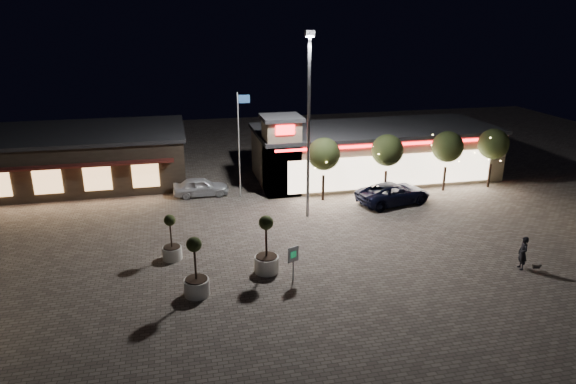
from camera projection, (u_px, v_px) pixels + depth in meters
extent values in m
plane|color=slate|center=(310.00, 272.00, 27.88)|extent=(90.00, 90.00, 0.00)
cube|color=tan|center=(374.00, 153.00, 44.06)|extent=(20.00, 8.00, 4.00)
cube|color=#262628|center=(375.00, 129.00, 43.36)|extent=(20.40, 8.40, 0.30)
cube|color=beige|center=(393.00, 171.00, 40.46)|extent=(17.00, 0.12, 2.60)
cube|color=red|center=(395.00, 144.00, 39.73)|extent=(19.00, 0.10, 0.18)
cube|color=tan|center=(281.00, 157.00, 39.46)|extent=(2.60, 2.60, 5.80)
cube|color=#262628|center=(281.00, 118.00, 38.46)|extent=(3.00, 3.00, 0.30)
cube|color=red|center=(285.00, 130.00, 37.43)|extent=(1.40, 0.10, 0.70)
cube|color=#382D23|center=(85.00, 158.00, 42.73)|extent=(16.00, 10.00, 4.00)
cube|color=#262628|center=(82.00, 132.00, 42.02)|extent=(16.40, 10.40, 0.30)
cube|color=#591E19|center=(73.00, 166.00, 37.49)|extent=(14.40, 0.80, 0.15)
cube|color=#FFBB72|center=(48.00, 182.00, 37.78)|extent=(2.00, 0.12, 1.80)
cube|color=#FFBB72|center=(98.00, 179.00, 38.52)|extent=(2.00, 0.12, 1.80)
cube|color=#FFBB72|center=(146.00, 176.00, 39.25)|extent=(2.00, 0.12, 1.80)
cylinder|color=gray|center=(309.00, 131.00, 33.71)|extent=(0.20, 0.20, 12.00)
cube|color=gray|center=(310.00, 33.00, 31.68)|extent=(0.60, 0.40, 0.35)
cube|color=white|center=(310.00, 36.00, 31.75)|extent=(0.45, 0.30, 0.08)
cylinder|color=white|center=(239.00, 146.00, 38.13)|extent=(0.10, 0.10, 8.00)
cube|color=navy|center=(244.00, 99.00, 37.08)|extent=(0.90, 0.04, 0.60)
cylinder|color=#332319|center=(323.00, 188.00, 38.54)|extent=(0.20, 0.20, 1.92)
sphere|color=#2D3819|center=(324.00, 154.00, 37.68)|extent=(2.42, 2.42, 2.42)
cylinder|color=#332319|center=(385.00, 183.00, 39.59)|extent=(0.20, 0.20, 1.92)
sphere|color=#2D3819|center=(387.00, 150.00, 38.73)|extent=(2.42, 2.42, 2.42)
cylinder|color=#332319|center=(444.00, 179.00, 40.63)|extent=(0.20, 0.20, 1.92)
sphere|color=#2D3819|center=(448.00, 147.00, 39.78)|extent=(2.42, 2.42, 2.42)
cylinder|color=#332319|center=(489.00, 175.00, 41.47)|extent=(0.20, 0.20, 1.92)
sphere|color=#2D3819|center=(493.00, 144.00, 40.62)|extent=(2.42, 2.42, 2.42)
imported|color=black|center=(394.00, 193.00, 37.91)|extent=(6.05, 3.72, 1.57)
imported|color=silver|center=(201.00, 187.00, 39.51)|extent=(4.25, 1.78, 1.44)
imported|color=black|center=(523.00, 253.00, 27.99)|extent=(0.57, 0.76, 1.89)
cube|color=#59514C|center=(536.00, 266.00, 28.03)|extent=(0.40, 0.23, 0.20)
sphere|color=#59514C|center=(540.00, 265.00, 28.01)|extent=(0.18, 0.18, 0.18)
cylinder|color=silver|center=(172.00, 253.00, 29.30)|extent=(1.11, 1.11, 0.74)
cylinder|color=black|center=(172.00, 247.00, 29.18)|extent=(0.96, 0.96, 0.06)
cylinder|color=#332319|center=(171.00, 233.00, 28.90)|extent=(0.09, 0.09, 1.66)
sphere|color=#2D3819|center=(170.00, 220.00, 28.64)|extent=(0.65, 0.65, 0.65)
cylinder|color=silver|center=(197.00, 287.00, 25.53)|extent=(1.27, 1.27, 0.85)
cylinder|color=black|center=(196.00, 279.00, 25.39)|extent=(1.10, 1.10, 0.06)
cylinder|color=#332319|center=(195.00, 261.00, 25.06)|extent=(0.11, 0.11, 1.91)
sphere|color=#2D3819|center=(194.00, 244.00, 24.77)|extent=(0.74, 0.74, 0.74)
cylinder|color=silver|center=(267.00, 264.00, 27.83)|extent=(1.33, 1.33, 0.89)
cylinder|color=black|center=(267.00, 256.00, 27.68)|extent=(1.16, 1.16, 0.07)
cylinder|color=#332319|center=(266.00, 239.00, 27.34)|extent=(0.11, 0.11, 2.00)
sphere|color=#2D3819|center=(266.00, 223.00, 27.03)|extent=(0.78, 0.78, 0.78)
cylinder|color=gray|center=(293.00, 271.00, 26.81)|extent=(0.08, 0.08, 1.19)
cube|color=white|center=(293.00, 254.00, 26.51)|extent=(0.62, 0.30, 0.84)
cube|color=#168949|center=(293.00, 255.00, 26.47)|extent=(0.33, 0.15, 0.35)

